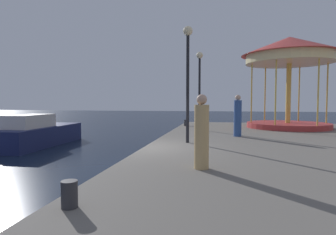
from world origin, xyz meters
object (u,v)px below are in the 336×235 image
object	(u,v)px
motorboat_navy	(37,134)
bollard_center	(69,194)
bollard_south	(186,123)
person_by_the_water	(202,134)
carousel	(289,60)
person_far_corner	(238,117)
lamp_post_far_end	(200,77)
lamp_post_mid_promenade	(188,64)

from	to	relation	value
motorboat_navy	bollard_center	xyz separation A→B (m)	(7.43, -9.68, 0.34)
bollard_south	person_by_the_water	world-z (taller)	person_by_the_water
carousel	bollard_center	xyz separation A→B (m)	(-6.12, -13.98, -3.80)
carousel	person_far_corner	world-z (taller)	carousel
motorboat_navy	lamp_post_far_end	size ratio (longest dim) A/B	1.38
carousel	person_by_the_water	distance (m)	12.44
bollard_south	person_far_corner	distance (m)	5.83
motorboat_navy	bollard_center	distance (m)	12.20
lamp_post_mid_promenade	person_far_corner	xyz separation A→B (m)	(1.99, 2.31, -2.11)
lamp_post_far_end	person_far_corner	world-z (taller)	lamp_post_far_end
motorboat_navy	lamp_post_far_end	bearing A→B (deg)	13.58
person_far_corner	person_by_the_water	distance (m)	6.52
lamp_post_far_end	person_far_corner	bearing A→B (deg)	-53.18
carousel	lamp_post_far_end	distance (m)	5.67
lamp_post_far_end	bollard_center	bearing A→B (deg)	-95.07
bollard_center	lamp_post_mid_promenade	bearing A→B (deg)	82.13
person_far_corner	carousel	bearing A→B (deg)	56.36
motorboat_navy	lamp_post_far_end	world-z (taller)	lamp_post_far_end
motorboat_navy	bollard_center	world-z (taller)	motorboat_navy
lamp_post_mid_promenade	carousel	bearing A→B (deg)	53.94
lamp_post_mid_promenade	bollard_south	xyz separation A→B (m)	(-0.95, 7.30, -2.78)
lamp_post_mid_promenade	motorboat_navy	bearing A→B (deg)	161.52
motorboat_navy	lamp_post_mid_promenade	bearing A→B (deg)	-18.48
carousel	lamp_post_far_end	world-z (taller)	carousel
bollard_center	lamp_post_far_end	bearing A→B (deg)	84.93
lamp_post_far_end	person_far_corner	xyz separation A→B (m)	(1.90, -2.53, -2.03)
lamp_post_mid_promenade	person_by_the_water	size ratio (longest dim) A/B	2.53
bollard_south	bollard_center	size ratio (longest dim) A/B	1.00
bollard_south	bollard_center	distance (m)	14.18
motorboat_navy	person_far_corner	distance (m)	10.43
motorboat_navy	bollard_south	size ratio (longest dim) A/B	14.68
bollard_center	motorboat_navy	bearing A→B (deg)	127.52
carousel	lamp_post_far_end	bearing A→B (deg)	-156.06
person_far_corner	bollard_center	bearing A→B (deg)	-107.71
motorboat_navy	bollard_south	world-z (taller)	motorboat_navy
lamp_post_mid_promenade	person_by_the_water	world-z (taller)	lamp_post_mid_promenade
motorboat_navy	lamp_post_far_end	xyz separation A→B (m)	(8.47, 2.05, 3.05)
carousel	bollard_center	size ratio (longest dim) A/B	13.78
lamp_post_mid_promenade	person_far_corner	size ratio (longest dim) A/B	2.35
bollard_center	person_far_corner	bearing A→B (deg)	72.29
motorboat_navy	lamp_post_mid_promenade	world-z (taller)	lamp_post_mid_promenade
bollard_center	person_far_corner	size ratio (longest dim) A/B	0.22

